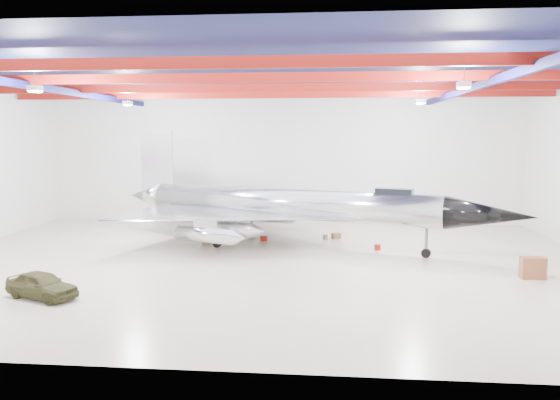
# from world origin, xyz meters

# --- Properties ---
(floor) EXTENTS (40.00, 40.00, 0.00)m
(floor) POSITION_xyz_m (0.00, 0.00, 0.00)
(floor) COLOR #BBAF95
(floor) RESTS_ON ground
(wall_back) EXTENTS (40.00, 0.00, 40.00)m
(wall_back) POSITION_xyz_m (0.00, 15.00, 5.50)
(wall_back) COLOR silver
(wall_back) RESTS_ON floor
(ceiling) EXTENTS (40.00, 40.00, 0.00)m
(ceiling) POSITION_xyz_m (0.00, 0.00, 11.00)
(ceiling) COLOR #0A0F38
(ceiling) RESTS_ON wall_back
(ceiling_structure) EXTENTS (39.50, 29.50, 1.08)m
(ceiling_structure) POSITION_xyz_m (0.00, 0.00, 10.32)
(ceiling_structure) COLOR maroon
(ceiling_structure) RESTS_ON ceiling
(jet_aircraft) EXTENTS (27.72, 20.74, 7.81)m
(jet_aircraft) POSITION_xyz_m (1.26, 5.06, 2.56)
(jet_aircraft) COLOR silver
(jet_aircraft) RESTS_ON floor
(jeep) EXTENTS (3.93, 2.70, 1.24)m
(jeep) POSITION_xyz_m (-9.05, -8.00, 0.62)
(jeep) COLOR #3D3D1E
(jeep) RESTS_ON floor
(desk) EXTENTS (1.26, 0.67, 1.14)m
(desk) POSITION_xyz_m (14.72, -2.36, 0.57)
(desk) COLOR brown
(desk) RESTS_ON floor
(crate_ply) EXTENTS (0.53, 0.43, 0.37)m
(crate_ply) POSITION_xyz_m (-4.29, 4.71, 0.18)
(crate_ply) COLOR olive
(crate_ply) RESTS_ON floor
(toolbox_red) EXTENTS (0.56, 0.49, 0.34)m
(toolbox_red) POSITION_xyz_m (-0.56, 6.54, 0.17)
(toolbox_red) COLOR maroon
(toolbox_red) RESTS_ON floor
(parts_bin) EXTENTS (0.74, 0.68, 0.42)m
(parts_bin) POSITION_xyz_m (4.60, 7.80, 0.21)
(parts_bin) COLOR olive
(parts_bin) RESTS_ON floor
(crate_small) EXTENTS (0.49, 0.43, 0.29)m
(crate_small) POSITION_xyz_m (-4.62, 6.06, 0.14)
(crate_small) COLOR #59595B
(crate_small) RESTS_ON floor
(tool_chest) EXTENTS (0.54, 0.54, 0.37)m
(tool_chest) POSITION_xyz_m (7.24, 4.12, 0.18)
(tool_chest) COLOR maroon
(tool_chest) RESTS_ON floor
(spares_box) EXTENTS (0.42, 0.42, 0.33)m
(spares_box) POSITION_xyz_m (3.81, 7.47, 0.17)
(spares_box) COLOR #59595B
(spares_box) RESTS_ON floor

